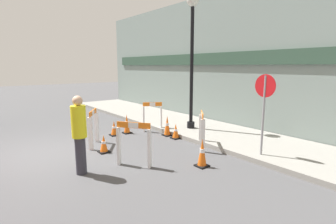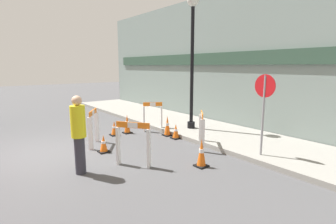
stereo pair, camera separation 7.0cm
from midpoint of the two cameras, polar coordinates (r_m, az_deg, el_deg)
The scene contains 16 objects.
ground_plane at distance 8.40m, azimuth -27.98°, elevation -8.54°, with size 60.00×60.00×0.00m, color #4C4C4F.
sidewalk_slab at distance 10.92m, azimuth 4.11°, elevation -2.89°, with size 18.00×2.81×0.14m.
storefront_facade at distance 11.68m, azimuth 9.81°, elevation 11.10°, with size 18.00×0.22×5.50m.
streetlamp_post at distance 9.92m, azimuth 5.05°, elevation 14.53°, with size 0.44×0.44×4.88m.
stop_sign at distance 7.28m, azimuth 19.95°, elevation 2.17°, with size 0.60×0.06×2.15m.
barricade_0 at distance 6.65m, azimuth -7.76°, elevation -6.61°, with size 0.79×0.64×1.14m.
barricade_1 at distance 8.07m, azimuth 7.12°, elevation -3.71°, with size 0.68×0.62×1.13m.
barricade_2 at distance 10.10m, azimuth -3.59°, elevation -0.89°, with size 0.49×0.70×1.14m.
barricade_3 at distance 8.58m, azimuth -16.13°, elevation -3.03°, with size 0.83×0.63×1.15m.
traffic_cone_0 at distance 9.14m, azimuth 1.48°, elevation -4.27°, with size 0.30×0.30×0.52m.
traffic_cone_1 at distance 9.74m, azimuth -11.86°, elevation -3.57°, with size 0.30×0.30×0.53m.
traffic_cone_2 at distance 7.93m, azimuth -14.05°, elevation -6.81°, with size 0.30×0.30×0.52m.
traffic_cone_3 at distance 9.94m, azimuth -9.14°, elevation -2.63°, with size 0.30×0.30×0.72m.
traffic_cone_4 at distance 6.68m, azimuth 7.16°, elevation -8.87°, with size 0.30×0.30×0.73m.
traffic_cone_5 at distance 9.49m, azimuth -0.38°, elevation -3.07°, with size 0.30×0.30×0.74m.
person_worker at distance 6.37m, azimuth -19.04°, elevation -4.17°, with size 0.42×0.42×1.85m.
Camera 1 is at (7.91, -1.22, 2.51)m, focal length 28.00 mm.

